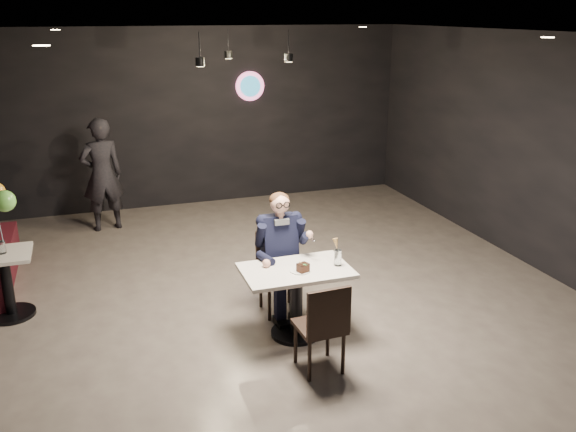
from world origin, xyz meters
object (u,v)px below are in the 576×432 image
object	(u,v)px
chair_far	(279,274)
balloon_vase	(1,247)
seated_man	(279,252)
sundae_glass	(338,258)
side_table	(7,286)
main_table	(296,302)
chair_near	(319,325)
passerby	(102,175)

from	to	relation	value
chair_far	balloon_vase	world-z (taller)	chair_far
seated_man	balloon_vase	world-z (taller)	seated_man
sundae_glass	side_table	xyz separation A→B (m)	(-3.30, 1.46, -0.47)
sundae_glass	main_table	bearing A→B (deg)	172.88
main_table	side_table	world-z (taller)	main_table
seated_man	side_table	world-z (taller)	seated_man
seated_man	chair_near	bearing A→B (deg)	-90.00
chair_near	passerby	world-z (taller)	passerby
chair_near	passerby	bearing A→B (deg)	107.31
chair_far	seated_man	bearing A→B (deg)	-45.00
side_table	balloon_vase	size ratio (longest dim) A/B	5.39
chair_far	seated_man	size ratio (longest dim) A/B	0.64
chair_near	seated_man	world-z (taller)	seated_man
chair_near	sundae_glass	distance (m)	0.84
main_table	seated_man	size ratio (longest dim) A/B	0.76
balloon_vase	sundae_glass	bearing A→B (deg)	-23.78
chair_near	side_table	distance (m)	3.54
chair_far	balloon_vase	distance (m)	3.01
seated_man	side_table	bearing A→B (deg)	163.47
chair_far	side_table	distance (m)	2.99
chair_far	chair_near	distance (m)	1.22
chair_near	side_table	world-z (taller)	chair_near
main_table	seated_man	distance (m)	0.65
chair_near	sundae_glass	bearing A→B (deg)	51.95
side_table	passerby	world-z (taller)	passerby
seated_man	sundae_glass	xyz separation A→B (m)	(0.44, -0.60, 0.11)
chair_far	passerby	distance (m)	3.90
chair_far	balloon_vase	xyz separation A→B (m)	(-2.87, 0.85, 0.36)
balloon_vase	main_table	bearing A→B (deg)	-26.04
main_table	seated_man	xyz separation A→B (m)	(0.00, 0.55, 0.34)
seated_man	passerby	bearing A→B (deg)	116.13
seated_man	passerby	distance (m)	3.88
seated_man	main_table	bearing A→B (deg)	-90.00
balloon_vase	side_table	bearing A→B (deg)	0.00
sundae_glass	passerby	size ratio (longest dim) A/B	0.10
main_table	sundae_glass	distance (m)	0.64
main_table	sundae_glass	xyz separation A→B (m)	(0.44, -0.05, 0.46)
main_table	chair_near	size ratio (longest dim) A/B	1.20
chair_far	balloon_vase	bearing A→B (deg)	163.47
sundae_glass	side_table	distance (m)	3.64
chair_near	seated_man	size ratio (longest dim) A/B	0.64
chair_far	chair_near	world-z (taller)	same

